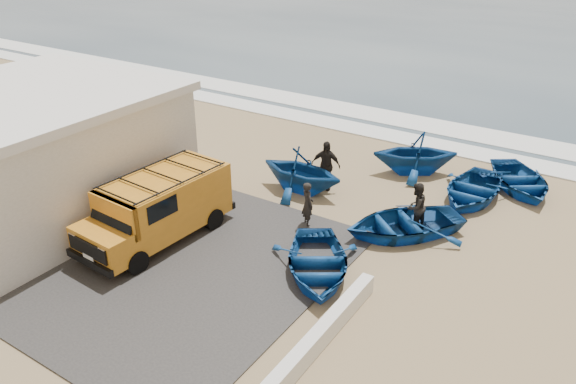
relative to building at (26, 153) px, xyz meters
The scene contains 17 objects.
ground 8.06m from the building, 14.93° to the left, with size 160.00×160.00×0.00m, color #988058.
slab 5.90m from the building, ahead, with size 12.00×10.00×0.05m, color #393734.
ocean 58.52m from the building, 82.63° to the left, with size 180.00×88.00×0.01m, color #385166.
surf_line 16.02m from the building, 61.82° to the left, with size 180.00×1.60×0.06m, color white.
surf_wash 18.25m from the building, 65.56° to the left, with size 180.00×2.20×0.04m, color white.
building is the anchor object (origin of this frame).
parapet 12.68m from the building, ahead, with size 0.35×6.00×0.55m, color silver.
van 5.62m from the building, ahead, with size 2.39×5.39×2.26m.
boat_near_left 11.17m from the building, ahead, with size 2.75×3.85×0.80m, color navy.
boat_near_right 13.41m from the building, 24.56° to the left, with size 2.94×4.11×0.85m, color navy.
boat_mid_left 9.95m from the building, 40.82° to the left, with size 2.94×3.41×1.80m, color navy.
boat_mid_right 16.35m from the building, 35.34° to the left, with size 2.81×3.93×0.81m, color navy.
boat_far_left 14.90m from the building, 44.95° to the left, with size 2.97×3.44×1.81m, color navy.
boat_far_right 18.51m from the building, 37.70° to the left, with size 2.74×3.83×0.79m, color navy.
fisherman_front 10.13m from the building, 25.34° to the left, with size 0.59×0.39×1.63m, color black.
fisherman_middle 13.76m from the building, 26.33° to the left, with size 0.83×0.65×1.71m, color black.
fisherman_back 10.91m from the building, 41.39° to the left, with size 1.16×0.48×1.98m, color black.
Camera 1 is at (10.30, -12.33, 9.72)m, focal length 35.00 mm.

